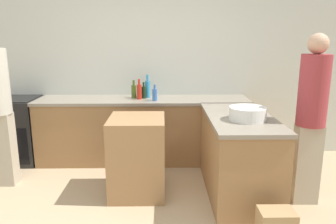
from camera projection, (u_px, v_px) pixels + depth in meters
wall_back at (144, 63)px, 4.71m from camera, size 8.00×0.06×2.70m
counter_back at (144, 130)px, 4.58m from camera, size 2.89×0.66×0.88m
counter_peninsula at (238, 154)px, 3.61m from camera, size 0.69×1.42×0.88m
range_oven at (18, 130)px, 4.55m from camera, size 0.59×0.63×0.90m
island_table at (137, 156)px, 3.60m from camera, size 0.60×0.65×0.86m
mixing_bowl at (248, 114)px, 3.32m from camera, size 0.38×0.38×0.13m
wine_bottle_dark at (144, 92)px, 4.49m from camera, size 0.06×0.06×0.22m
olive_oil_bottle at (134, 91)px, 4.52m from camera, size 0.07×0.07×0.25m
dish_soap_bottle at (148, 88)px, 4.55m from camera, size 0.07×0.07×0.32m
water_bottle_blue at (155, 94)px, 4.33m from camera, size 0.06×0.06×0.21m
hot_sauce_bottle at (139, 91)px, 4.43m from camera, size 0.07×0.07×0.27m
person_at_peninsula at (311, 113)px, 3.28m from camera, size 0.29×0.29×1.75m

